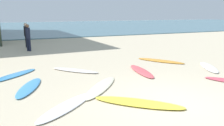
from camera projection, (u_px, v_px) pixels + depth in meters
The scene contains 13 objects.
ground_plane at pixel (174, 103), 6.37m from camera, with size 120.00×120.00×0.00m, color beige.
ocean_water at pixel (37, 27), 40.08m from camera, with size 120.00×40.00×0.08m, color slate.
surfboard_0 at pixel (141, 71), 9.70m from camera, with size 0.51×2.30×0.08m, color #DB555B.
surfboard_1 at pixel (29, 87), 7.60m from camera, with size 0.51×2.14×0.08m, color #4495D5.
surfboard_2 at pixel (160, 61), 11.78m from camera, with size 0.59×2.49×0.07m, color orange.
surfboard_3 at pixel (101, 87), 7.65m from camera, with size 0.54×2.54×0.07m, color beige.
surfboard_4 at pixel (209, 67), 10.40m from camera, with size 0.52×2.16×0.08m, color white.
surfboard_5 at pixel (67, 106), 6.07m from camera, with size 0.52×2.27×0.06m, color white.
surfboard_6 at pixel (75, 70), 9.82m from camera, with size 0.48×2.22×0.08m, color silver.
surfboard_7 at pixel (138, 103), 6.30m from camera, with size 0.59×2.52×0.08m, color yellow.
surfboard_9 at pixel (14, 75), 9.06m from camera, with size 0.51×2.32×0.07m, color #4296D7.
beachgoer_near at pixel (26, 34), 16.26m from camera, with size 0.33×0.34×1.74m.
beachgoer_far at pixel (28, 36), 14.74m from camera, with size 0.39×0.39×1.72m.
Camera 1 is at (-3.93, -4.83, 2.46)m, focal length 36.93 mm.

